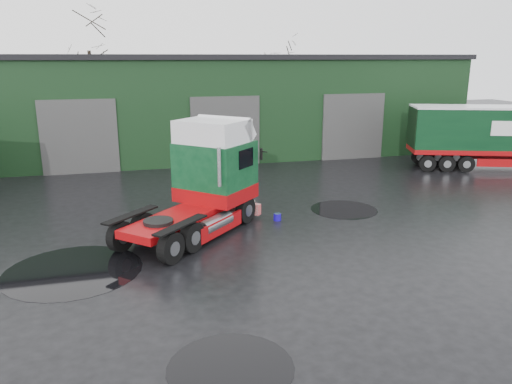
% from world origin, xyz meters
% --- Properties ---
extents(ground, '(100.00, 100.00, 0.00)m').
position_xyz_m(ground, '(0.00, 0.00, 0.00)').
color(ground, black).
extents(warehouse, '(32.40, 12.40, 6.30)m').
position_xyz_m(warehouse, '(2.00, 20.00, 3.16)').
color(warehouse, black).
rests_on(warehouse, ground).
extents(hero_tractor, '(6.45, 6.52, 4.00)m').
position_xyz_m(hero_tractor, '(-1.67, 2.66, 2.00)').
color(hero_tractor, '#0E4221').
rests_on(hero_tractor, ground).
extents(lorry_right, '(13.57, 6.73, 3.56)m').
position_xyz_m(lorry_right, '(17.00, 9.00, 1.78)').
color(lorry_right, silver).
rests_on(lorry_right, ground).
extents(wash_bucket, '(0.38, 0.38, 0.27)m').
position_xyz_m(wash_bucket, '(1.91, 3.50, 0.14)').
color(wash_bucket, '#1808B6').
rests_on(wash_bucket, ground).
extents(tree_back_a, '(4.40, 4.40, 9.50)m').
position_xyz_m(tree_back_a, '(-6.00, 30.00, 4.75)').
color(tree_back_a, black).
rests_on(tree_back_a, ground).
extents(tree_back_b, '(4.40, 4.40, 7.50)m').
position_xyz_m(tree_back_b, '(10.00, 30.00, 3.75)').
color(tree_back_b, black).
rests_on(tree_back_b, ground).
extents(puddle_0, '(2.65, 2.65, 0.01)m').
position_xyz_m(puddle_0, '(-1.84, -5.41, 0.00)').
color(puddle_0, black).
rests_on(puddle_0, ground).
extents(puddle_1, '(2.77, 2.77, 0.01)m').
position_xyz_m(puddle_1, '(5.03, 4.14, 0.00)').
color(puddle_1, black).
rests_on(puddle_1, ground).
extents(puddle_2, '(4.07, 4.07, 0.01)m').
position_xyz_m(puddle_2, '(-5.39, 0.50, 0.00)').
color(puddle_2, black).
rests_on(puddle_2, ground).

